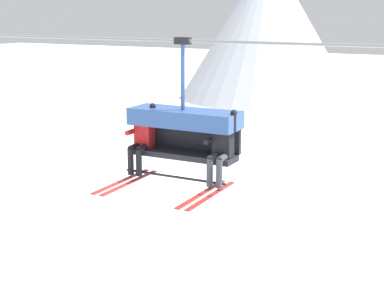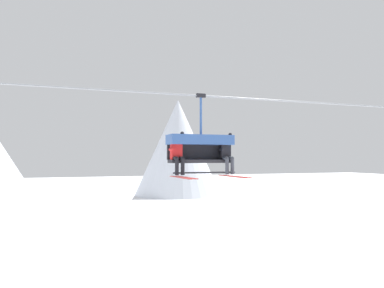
% 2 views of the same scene
% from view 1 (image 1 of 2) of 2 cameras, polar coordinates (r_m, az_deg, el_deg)
% --- Properties ---
extents(mountain_peak_west, '(15.89, 15.89, 13.03)m').
position_cam_1_polar(mountain_peak_west, '(54.43, 7.37, 11.28)').
color(mountain_peak_west, silver).
rests_on(mountain_peak_west, ground_plane).
extents(lift_cable, '(19.98, 0.05, 0.05)m').
position_cam_1_polar(lift_cable, '(9.63, 5.49, 9.77)').
color(lift_cable, gray).
extents(chairlift_chair, '(2.00, 0.74, 2.41)m').
position_cam_1_polar(chairlift_chair, '(10.39, -0.69, 1.79)').
color(chairlift_chair, '#232328').
extents(skier_red, '(0.48, 1.70, 1.34)m').
position_cam_1_polar(skier_red, '(10.65, -4.96, 0.51)').
color(skier_red, red).
extents(skier_black, '(0.48, 1.70, 1.34)m').
position_cam_1_polar(skier_black, '(9.91, 2.77, -0.40)').
color(skier_black, black).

